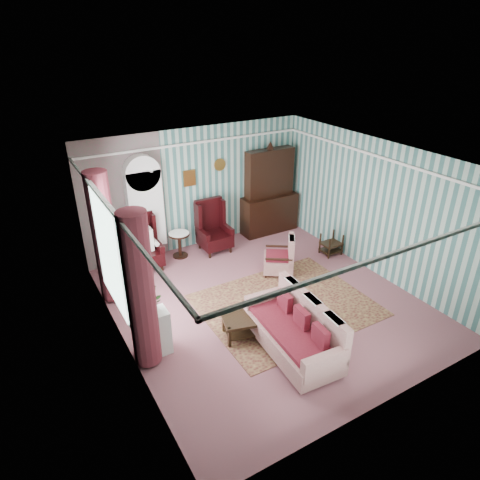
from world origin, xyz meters
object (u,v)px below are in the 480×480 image
wingback_left (143,244)px  round_side_table (180,245)px  coffee_table (247,326)px  nest_table (331,244)px  sofa (292,329)px  dresser_hutch (270,189)px  bookcase (146,215)px  wingback_right (214,227)px  floral_armchair (279,255)px  plant_stand (152,333)px  seated_woman (144,245)px

wingback_left → round_side_table: (0.90, 0.15, -0.33)m
wingback_left → round_side_table: bearing=9.5°
coffee_table → wingback_left: bearing=103.7°
nest_table → sofa: sofa is taller
wingback_left → sofa: (1.20, -3.87, -0.16)m
dresser_hutch → wingback_left: size_ratio=1.89×
wingback_left → coffee_table: (0.77, -3.15, -0.43)m
wingback_left → bookcase: bearing=57.3°
wingback_right → sofa: 3.91m
wingback_right → floral_armchair: 1.79m
dresser_hutch → wingback_right: 1.86m
coffee_table → dresser_hutch: bearing=51.4°
wingback_right → coffee_table: bearing=-107.3°
wingback_right → plant_stand: bearing=-132.8°
plant_stand → floral_armchair: bearing=18.9°
wingback_left → wingback_right: 1.75m
bookcase → plant_stand: size_ratio=2.80×
dresser_hutch → wingback_right: size_ratio=1.89×
plant_stand → sofa: (2.00, -1.12, 0.06)m
wingback_right → nest_table: bearing=-33.7°
coffee_table → sofa: bearing=-59.2°
sofa → dresser_hutch: bearing=-25.1°
wingback_right → seated_woman: size_ratio=1.06×
sofa → coffee_table: size_ratio=2.31×
dresser_hutch → plant_stand: 5.31m
nest_table → sofa: size_ratio=0.28×
floral_armchair → nest_table: bearing=-53.3°
seated_woman → sofa: 4.06m
nest_table → floral_armchair: floral_armchair is taller
round_side_table → floral_armchair: (1.59, -1.77, 0.14)m
bookcase → plant_stand: (-1.05, -3.14, -0.72)m
wingback_right → floral_armchair: size_ratio=1.43×
bookcase → sofa: bookcase is taller
coffee_table → nest_table: bearing=25.9°
floral_armchair → bookcase: bearing=82.2°
dresser_hutch → round_side_table: bearing=-177.4°
sofa → floral_armchair: sofa is taller
seated_woman → nest_table: (4.07, -1.55, -0.32)m
nest_table → plant_stand: (-4.87, -1.20, 0.13)m
plant_stand → wingback_left: bearing=73.8°
wingback_left → plant_stand: (-0.80, -2.75, -0.22)m
wingback_right → sofa: bearing=-98.1°
seated_woman → coffee_table: (0.77, -3.15, -0.39)m
sofa → wingback_left: bearing=21.2°
coffee_table → bookcase: bearing=98.4°
round_side_table → coffee_table: round_side_table is taller
seated_woman → wingback_left: bearing=0.0°
wingback_right → floral_armchair: bearing=-65.4°
wingback_left → floral_armchair: 2.98m
round_side_table → nest_table: (3.17, -1.70, -0.03)m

